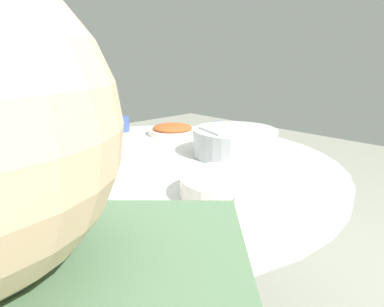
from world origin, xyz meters
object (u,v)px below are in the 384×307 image
at_px(dish_stirfry, 173,130).
at_px(dish_noodles, 27,179).
at_px(green_bottle, 92,115).
at_px(tea_cup_side, 219,130).
at_px(tea_cup_far, 122,124).
at_px(diner_left, 25,134).
at_px(rice_bowl, 234,141).
at_px(stool_for_diner_left, 39,226).
at_px(round_dining_table, 158,191).
at_px(tea_cup_near, 40,217).
at_px(dish_greens, 82,152).
at_px(soup_bowl, 227,187).

height_order(dish_stirfry, dish_noodles, dish_stirfry).
bearing_deg(green_bottle, tea_cup_side, -36.18).
height_order(tea_cup_far, diner_left, diner_left).
bearing_deg(green_bottle, dish_noodles, -138.86).
distance_m(rice_bowl, stool_for_diner_left, 1.27).
relative_size(rice_bowl, green_bottle, 1.10).
relative_size(dish_noodles, stool_for_diner_left, 0.52).
relative_size(dish_noodles, tea_cup_far, 3.04).
bearing_deg(round_dining_table, green_bottle, 91.68).
bearing_deg(tea_cup_far, round_dining_table, -109.89).
distance_m(rice_bowl, tea_cup_near, 0.75).
bearing_deg(tea_cup_side, green_bottle, 143.82).
height_order(tea_cup_near, stool_for_diner_left, tea_cup_near).
xyz_separation_m(round_dining_table, tea_cup_far, (0.19, 0.51, 0.15)).
bearing_deg(diner_left, stool_for_diner_left, 0.00).
bearing_deg(dish_greens, stool_for_diner_left, 88.99).
distance_m(dish_noodles, diner_left, 0.85).
distance_m(soup_bowl, tea_cup_near, 0.45).
height_order(soup_bowl, dish_stirfry, soup_bowl).
xyz_separation_m(rice_bowl, stool_for_diner_left, (-0.43, 1.03, -0.61)).
height_order(rice_bowl, diner_left, diner_left).
xyz_separation_m(dish_noodles, diner_left, (0.25, 0.80, -0.04)).
bearing_deg(tea_cup_side, rice_bowl, -126.96).
height_order(dish_noodles, tea_cup_side, tea_cup_side).
distance_m(dish_greens, diner_left, 0.66).
bearing_deg(soup_bowl, round_dining_table, 81.28).
xyz_separation_m(rice_bowl, dish_greens, (-0.44, 0.37, -0.03)).
height_order(dish_greens, green_bottle, green_bottle).
distance_m(round_dining_table, soup_bowl, 0.40).
bearing_deg(tea_cup_far, dish_noodles, -144.68).
height_order(green_bottle, tea_cup_far, green_bottle).
distance_m(dish_stirfry, stool_for_diner_left, 0.96).
distance_m(rice_bowl, soup_bowl, 0.41).
relative_size(rice_bowl, tea_cup_side, 4.01).
bearing_deg(tea_cup_near, soup_bowl, -21.59).
bearing_deg(tea_cup_side, round_dining_table, -167.27).
bearing_deg(dish_stirfry, diner_left, 129.00).
height_order(tea_cup_far, stool_for_diner_left, tea_cup_far).
bearing_deg(diner_left, tea_cup_side, -52.72).
bearing_deg(soup_bowl, diner_left, 94.47).
bearing_deg(green_bottle, round_dining_table, -88.32).
height_order(round_dining_table, rice_bowl, rice_bowl).
height_order(soup_bowl, tea_cup_far, tea_cup_far).
bearing_deg(tea_cup_near, round_dining_table, 23.40).
distance_m(rice_bowl, dish_stirfry, 0.44).
height_order(round_dining_table, tea_cup_near, tea_cup_near).
bearing_deg(green_bottle, rice_bowl, -63.83).
height_order(dish_noodles, tea_cup_far, tea_cup_far).
bearing_deg(tea_cup_side, dish_noodles, -179.21).
distance_m(dish_stirfry, tea_cup_near, 0.95).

